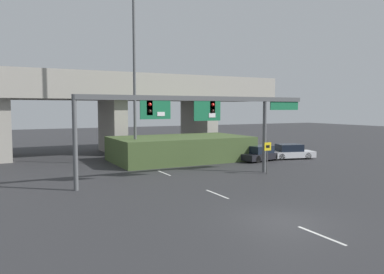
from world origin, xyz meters
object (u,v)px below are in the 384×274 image
object	(u,v)px
highway_light_pole_near	(134,58)
parked_sedan_mid_right	(290,152)
speed_limit_sign	(267,153)
signal_gantry	(197,111)
parked_sedan_near_right	(261,154)

from	to	relation	value
highway_light_pole_near	parked_sedan_mid_right	distance (m)	17.04
speed_limit_sign	highway_light_pole_near	distance (m)	13.57
highway_light_pole_near	parked_sedan_mid_right	size ratio (longest dim) A/B	3.70
signal_gantry	speed_limit_sign	distance (m)	6.33
parked_sedan_near_right	speed_limit_sign	bearing A→B (deg)	-134.48
signal_gantry	highway_light_pole_near	distance (m)	9.26
signal_gantry	highway_light_pole_near	xyz separation A→B (m)	(-1.77, 7.94, 4.42)
signal_gantry	parked_sedan_near_right	bearing A→B (deg)	28.54
highway_light_pole_near	parked_sedan_near_right	world-z (taller)	highway_light_pole_near
highway_light_pole_near	parked_sedan_near_right	bearing A→B (deg)	-14.46
highway_light_pole_near	parked_sedan_near_right	distance (m)	14.23
highway_light_pole_near	parked_sedan_near_right	size ratio (longest dim) A/B	3.82
parked_sedan_mid_right	highway_light_pole_near	bearing A→B (deg)	-177.62
parked_sedan_near_right	parked_sedan_mid_right	bearing A→B (deg)	-13.96
signal_gantry	parked_sedan_near_right	xyz separation A→B (m)	(9.34, 5.08, -4.01)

